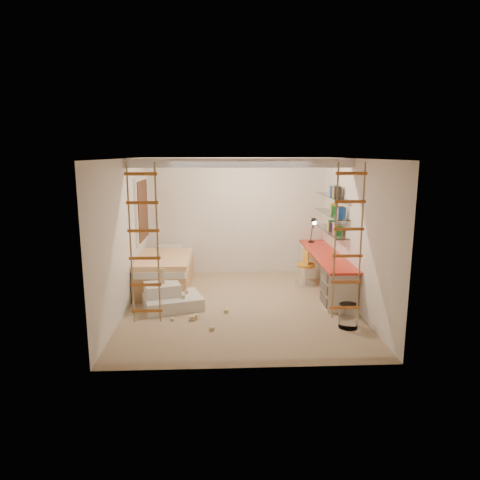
{
  "coord_description": "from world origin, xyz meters",
  "views": [
    {
      "loc": [
        -0.35,
        -7.26,
        2.68
      ],
      "look_at": [
        0.0,
        0.3,
        1.15
      ],
      "focal_mm": 32.0,
      "sensor_mm": 36.0,
      "label": 1
    }
  ],
  "objects_px": {
    "play_platform": "(170,298)",
    "bed": "(166,271)",
    "swivel_chair": "(306,272)",
    "desk": "(325,270)"
  },
  "relations": [
    {
      "from": "play_platform",
      "to": "swivel_chair",
      "type": "bearing_deg",
      "value": 24.3
    },
    {
      "from": "desk",
      "to": "swivel_chair",
      "type": "distance_m",
      "value": 0.48
    },
    {
      "from": "bed",
      "to": "play_platform",
      "type": "distance_m",
      "value": 1.26
    },
    {
      "from": "desk",
      "to": "play_platform",
      "type": "relative_size",
      "value": 2.43
    },
    {
      "from": "desk",
      "to": "bed",
      "type": "relative_size",
      "value": 1.4
    },
    {
      "from": "desk",
      "to": "swivel_chair",
      "type": "relative_size",
      "value": 3.8
    },
    {
      "from": "bed",
      "to": "swivel_chair",
      "type": "bearing_deg",
      "value": -0.49
    },
    {
      "from": "play_platform",
      "to": "bed",
      "type": "bearing_deg",
      "value": 100.26
    },
    {
      "from": "bed",
      "to": "play_platform",
      "type": "relative_size",
      "value": 1.74
    },
    {
      "from": "desk",
      "to": "play_platform",
      "type": "xyz_separation_m",
      "value": [
        -2.98,
        -0.86,
        -0.24
      ]
    }
  ]
}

